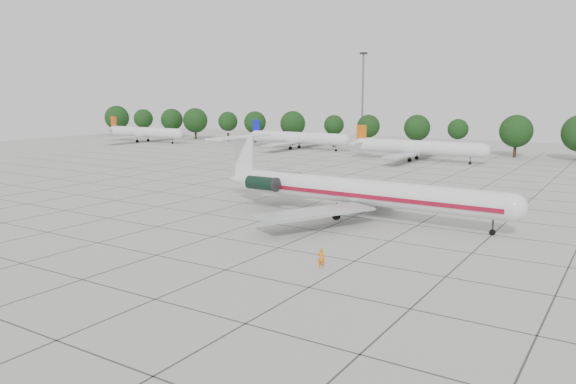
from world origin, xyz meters
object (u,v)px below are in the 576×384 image
at_px(ground_crew, 321,258).
at_px(bg_airliner_a, 144,132).
at_px(bg_airliner_b, 297,138).
at_px(bg_airliner_c, 417,148).
at_px(main_airliner, 350,190).
at_px(floodlight_mast, 363,94).

xyz_separation_m(ground_crew, bg_airliner_a, (-104.77, 79.51, 2.05)).
bearing_deg(ground_crew, bg_airliner_b, -64.95).
height_order(bg_airliner_b, bg_airliner_c, same).
height_order(bg_airliner_a, bg_airliner_c, same).
bearing_deg(bg_airliner_a, main_airliner, -31.57).
distance_m(main_airliner, bg_airliner_b, 82.02).
distance_m(ground_crew, floodlight_mast, 113.18).
distance_m(bg_airliner_c, floodlight_mast, 37.90).
bearing_deg(bg_airliner_c, ground_crew, -76.03).
bearing_deg(bg_airliner_c, bg_airliner_a, 178.52).
relative_size(main_airliner, bg_airliner_b, 1.35).
bearing_deg(main_airliner, bg_airliner_b, 126.61).
distance_m(main_airliner, bg_airliner_c, 59.28).
bearing_deg(main_airliner, floodlight_mast, 114.95).
relative_size(main_airliner, bg_airliner_a, 1.35).
bearing_deg(floodlight_mast, bg_airliner_b, -120.85).
bearing_deg(main_airliner, ground_crew, -69.74).
distance_m(bg_airliner_b, bg_airliner_c, 36.59).
distance_m(ground_crew, bg_airliner_c, 79.68).
relative_size(bg_airliner_c, floodlight_mast, 1.11).
xyz_separation_m(bg_airliner_c, floodlight_mast, (-25.20, 25.93, 11.37)).
relative_size(bg_airliner_a, floodlight_mast, 1.11).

